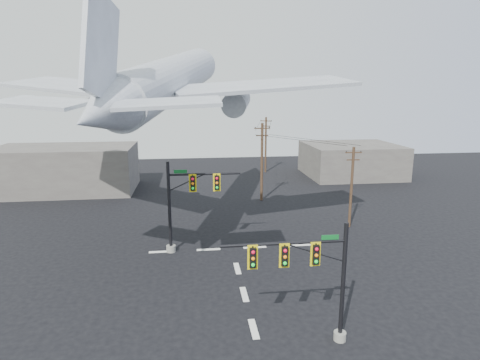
{
  "coord_description": "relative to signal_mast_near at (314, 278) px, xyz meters",
  "views": [
    {
      "loc": [
        -3.29,
        -20.14,
        13.25
      ],
      "look_at": [
        -0.16,
        5.0,
        7.59
      ],
      "focal_mm": 30.0,
      "sensor_mm": 36.0,
      "label": 1
    }
  ],
  "objects": [
    {
      "name": "signal_mast_far",
      "position": [
        -6.76,
        13.54,
        0.27
      ],
      "size": [
        6.26,
        0.85,
        7.71
      ],
      "color": "gray",
      "rests_on": "ground"
    },
    {
      "name": "airliner",
      "position": [
        -7.65,
        17.55,
        10.33
      ],
      "size": [
        30.98,
        33.21,
        8.85
      ],
      "rotation": [
        0.0,
        -0.16,
        1.33
      ],
      "color": "silver"
    },
    {
      "name": "lane_markings",
      "position": [
        -2.84,
        6.99,
        -3.79
      ],
      "size": [
        14.0,
        21.2,
        0.01
      ],
      "color": "white",
      "rests_on": "ground"
    },
    {
      "name": "power_lines",
      "position": [
        4.95,
        31.39,
        4.6
      ],
      "size": [
        8.54,
        28.07,
        0.52
      ],
      "color": "black"
    },
    {
      "name": "utility_pole_b",
      "position": [
        2.41,
        28.71,
        1.18
      ],
      "size": [
        1.93,
        0.32,
        9.51
      ],
      "rotation": [
        0.0,
        0.0,
        0.05
      ],
      "color": "#442C1D",
      "rests_on": "ground"
    },
    {
      "name": "utility_pole_a",
      "position": [
        9.36,
        17.87,
        0.38
      ],
      "size": [
        1.6,
        0.27,
        8.0
      ],
      "rotation": [
        0.0,
        0.0,
        -0.04
      ],
      "color": "#442C1D",
      "rests_on": "ground"
    },
    {
      "name": "signal_mast_near",
      "position": [
        0.0,
        0.0,
        0.0
      ],
      "size": [
        6.8,
        0.74,
        6.7
      ],
      "color": "gray",
      "rests_on": "ground"
    },
    {
      "name": "ground",
      "position": [
        -2.84,
        1.66,
        -3.8
      ],
      "size": [
        120.0,
        120.0,
        0.0
      ],
      "primitive_type": "plane",
      "color": "black",
      "rests_on": "ground"
    },
    {
      "name": "utility_pole_c",
      "position": [
        6.13,
        45.92,
        0.95
      ],
      "size": [
        1.76,
        0.84,
        9.07
      ],
      "rotation": [
        0.0,
        0.0,
        -0.4
      ],
      "color": "#442C1D",
      "rests_on": "ground"
    },
    {
      "name": "building_right",
      "position": [
        19.16,
        41.66,
        -1.3
      ],
      "size": [
        14.0,
        12.0,
        5.0
      ],
      "primitive_type": "cube",
      "color": "#635F57",
      "rests_on": "ground"
    },
    {
      "name": "building_left",
      "position": [
        -22.84,
        36.66,
        -0.8
      ],
      "size": [
        18.0,
        10.0,
        6.0
      ],
      "primitive_type": "cube",
      "color": "#635F57",
      "rests_on": "ground"
    }
  ]
}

